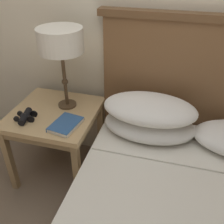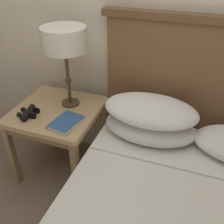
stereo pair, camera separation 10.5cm
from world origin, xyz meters
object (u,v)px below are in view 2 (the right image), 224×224
at_px(book_on_nightstand, 66,122).
at_px(binoculars_pair, 28,113).
at_px(table_lamp, 64,41).
at_px(nightstand, 58,118).

relative_size(book_on_nightstand, binoculars_pair, 1.41).
relative_size(table_lamp, binoculars_pair, 3.35).
xyz_separation_m(nightstand, book_on_nightstand, (0.15, -0.14, 0.09)).
bearing_deg(book_on_nightstand, nightstand, 136.97).
bearing_deg(nightstand, table_lamp, 59.56).
relative_size(table_lamp, book_on_nightstand, 2.37).
xyz_separation_m(book_on_nightstand, binoculars_pair, (-0.29, 0.00, 0.01)).
height_order(nightstand, book_on_nightstand, book_on_nightstand).
distance_m(nightstand, binoculars_pair, 0.22).
relative_size(nightstand, binoculars_pair, 3.52).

